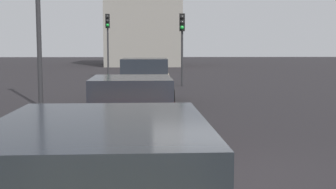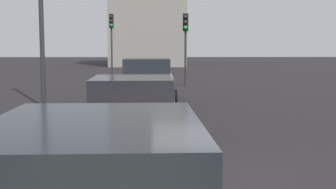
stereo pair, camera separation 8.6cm
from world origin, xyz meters
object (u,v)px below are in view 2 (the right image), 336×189
(car_beige_right_lead, at_px, (148,82))
(traffic_light_near_right, at_px, (112,32))
(car_red_right_second, at_px, (133,112))
(traffic_light_near_left, at_px, (186,34))

(car_beige_right_lead, height_order, traffic_light_near_right, traffic_light_near_right)
(car_beige_right_lead, xyz_separation_m, traffic_light_near_right, (12.94, 2.53, 2.19))
(car_red_right_second, relative_size, traffic_light_near_left, 1.13)
(car_beige_right_lead, relative_size, car_red_right_second, 1.05)
(car_beige_right_lead, bearing_deg, traffic_light_near_right, 11.74)
(car_red_right_second, distance_m, traffic_light_near_left, 14.35)
(car_red_right_second, xyz_separation_m, traffic_light_near_right, (19.88, 2.34, 2.26))
(traffic_light_near_left, bearing_deg, car_beige_right_lead, -8.70)
(car_beige_right_lead, height_order, car_red_right_second, car_beige_right_lead)
(traffic_light_near_left, xyz_separation_m, traffic_light_near_right, (5.81, 4.37, 0.26))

